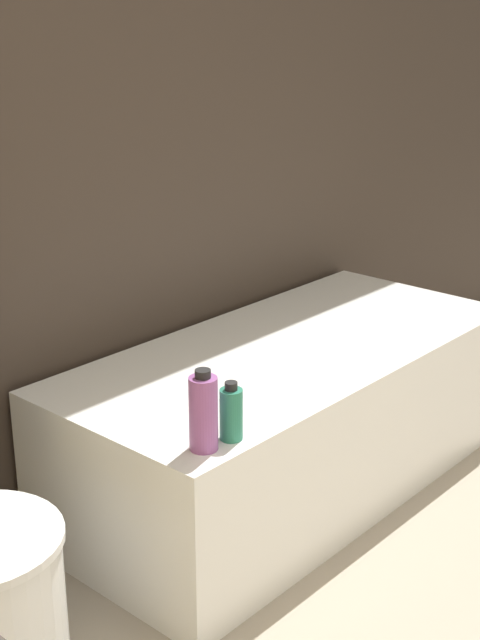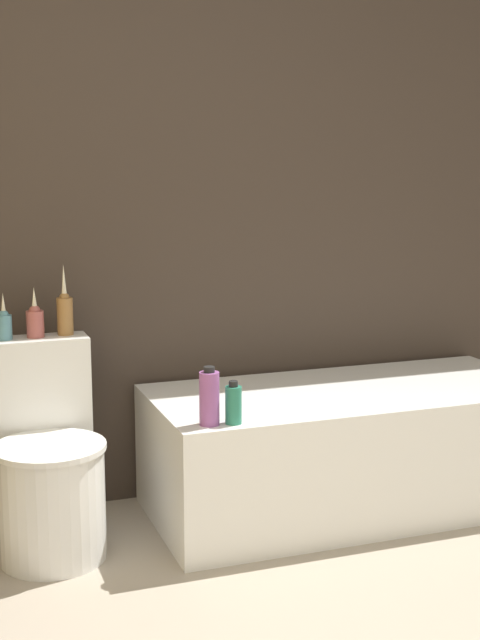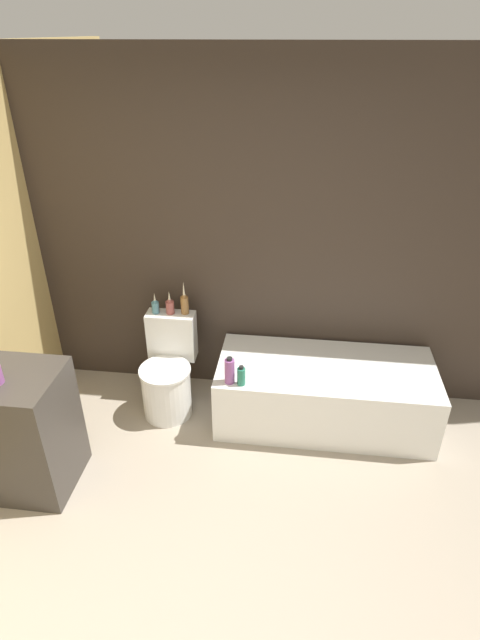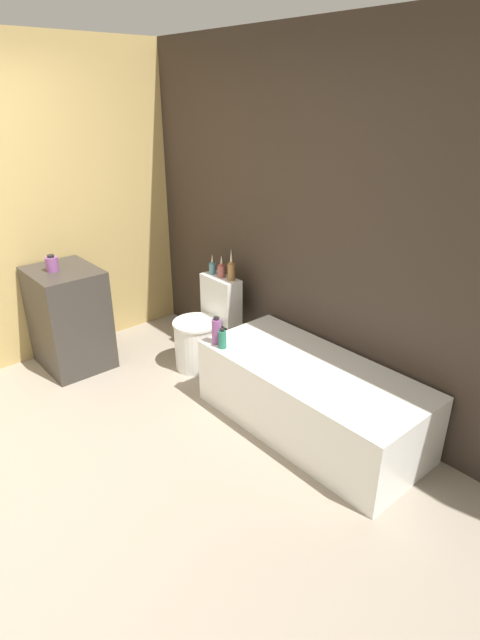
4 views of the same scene
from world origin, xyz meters
TOP-DOWN VIEW (x-y plane):
  - wall_back_tiled at (0.00, 2.19)m, footprint 6.40×0.06m
  - bathtub at (0.76, 1.78)m, footprint 1.61×0.73m
  - toilet at (-0.46, 1.77)m, footprint 0.40×0.55m
  - vase_gold at (-0.57, 1.97)m, footprint 0.06×0.06m
  - vase_silver at (-0.46, 1.98)m, footprint 0.07×0.07m
  - vase_bronze at (-0.34, 1.99)m, footprint 0.06×0.06m
  - shampoo_bottle_tall at (0.07, 1.50)m, footprint 0.07×0.07m
  - shampoo_bottle_short at (0.16, 1.49)m, footprint 0.06×0.06m

SIDE VIEW (x-z plane):
  - bathtub at x=0.76m, z-range 0.00..0.50m
  - toilet at x=-0.46m, z-range -0.07..0.69m
  - shampoo_bottle_short at x=0.16m, z-range 0.49..0.65m
  - shampoo_bottle_tall at x=0.07m, z-range 0.49..0.70m
  - vase_gold at x=-0.57m, z-range 0.73..0.90m
  - vase_silver at x=-0.46m, z-range 0.73..0.92m
  - vase_bronze at x=-0.34m, z-range 0.71..0.98m
  - wall_back_tiled at x=0.00m, z-range 0.00..2.60m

